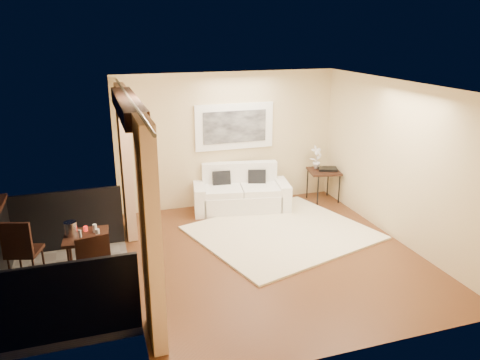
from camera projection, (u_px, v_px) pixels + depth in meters
floor at (273, 254)px, 7.59m from camera, size 5.00×5.00×0.00m
room_shell at (128, 106)px, 6.18m from camera, size 5.00×6.40×5.00m
balcony at (55, 277)px, 6.56m from camera, size 1.81×2.60×1.17m
curtains at (135, 190)px, 6.56m from camera, size 0.16×4.80×2.64m
artwork at (235, 127)px, 9.35m from camera, size 1.62×0.07×0.92m
rug at (282, 233)px, 8.35m from camera, size 3.44×3.19×0.04m
sofa at (241, 194)px, 9.42m from camera, size 2.00×1.14×0.91m
side_table at (324, 173)px, 9.77m from camera, size 0.72×0.72×0.67m
tray at (328, 169)px, 9.76m from camera, size 0.45×0.40×0.05m
orchid at (316, 157)px, 9.79m from camera, size 0.29×0.23×0.49m
bistro_table at (86, 240)px, 6.63m from camera, size 0.65×0.65×0.71m
balcony_chair_far at (21, 247)px, 6.57m from camera, size 0.53×0.53×0.98m
balcony_chair_near at (96, 269)px, 5.97m from camera, size 0.50×0.51×0.99m
ice_bucket at (71, 229)px, 6.58m from camera, size 0.18×0.18×0.20m
candle at (86, 229)px, 6.73m from camera, size 0.06×0.06×0.07m
vase at (80, 236)px, 6.36m from camera, size 0.04×0.04×0.18m
glass_a at (98, 233)px, 6.53m from camera, size 0.06×0.06×0.12m
glass_b at (95, 228)px, 6.69m from camera, size 0.06×0.06×0.12m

